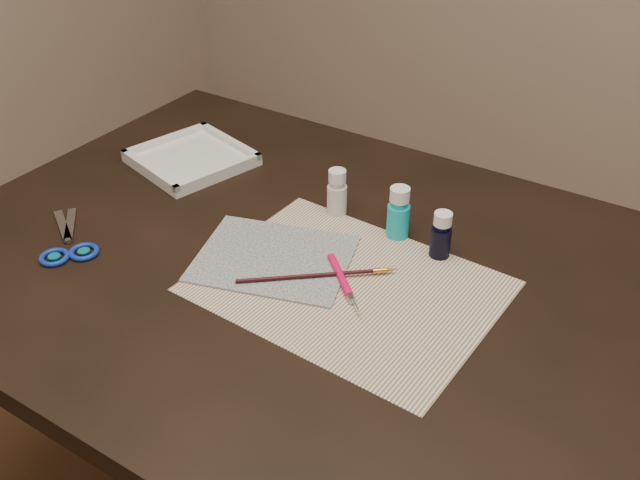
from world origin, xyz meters
The scene contains 10 objects.
table centered at (0.00, 0.00, 0.38)m, with size 1.30×0.90×0.75m, color black.
paper centered at (0.07, -0.02, 0.75)m, with size 0.44×0.34×0.00m, color silver.
canvas centered at (-0.07, -0.03, 0.75)m, with size 0.24×0.20×0.00m, color black.
paint_bottle_white centered at (-0.06, 0.15, 0.79)m, with size 0.04×0.04×0.09m, color silver.
paint_bottle_cyan centered at (0.06, 0.14, 0.80)m, with size 0.04×0.04×0.09m, color #12B9CE.
paint_bottle_navy centered at (0.15, 0.13, 0.79)m, with size 0.03×0.03×0.08m, color black.
paintbrush centered at (0.02, -0.03, 0.76)m, with size 0.26×0.01×0.01m, color black, non-canonical shape.
craft_knife centered at (0.06, -0.03, 0.76)m, with size 0.16×0.01×0.01m, color #F00951, non-canonical shape.
scissors centered at (-0.41, -0.17, 0.76)m, with size 0.19×0.10×0.01m, color silver, non-canonical shape.
palette_tray centered at (-0.40, 0.15, 0.76)m, with size 0.20×0.20×0.02m, color white.
Camera 1 is at (0.50, -0.77, 1.43)m, focal length 40.00 mm.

